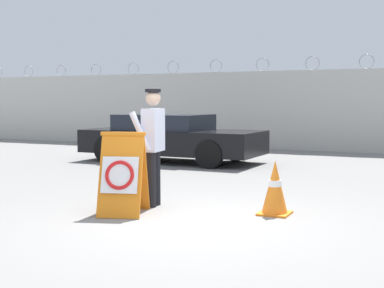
% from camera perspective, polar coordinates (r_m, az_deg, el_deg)
% --- Properties ---
extents(ground_plane, '(90.00, 90.00, 0.00)m').
position_cam_1_polar(ground_plane, '(7.09, -0.01, -8.50)').
color(ground_plane, gray).
extents(perimeter_wall, '(36.00, 0.30, 3.06)m').
position_cam_1_polar(perimeter_wall, '(17.66, 15.30, 3.47)').
color(perimeter_wall, beige).
rests_on(perimeter_wall, ground_plane).
extents(barricade_sign, '(0.80, 0.89, 1.18)m').
position_cam_1_polar(barricade_sign, '(7.64, -7.39, -3.13)').
color(barricade_sign, orange).
rests_on(barricade_sign, ground_plane).
extents(security_guard, '(0.38, 0.66, 1.79)m').
position_cam_1_polar(security_guard, '(8.15, -4.18, 0.34)').
color(security_guard, black).
rests_on(security_guard, ground_plane).
extents(traffic_cone_mid, '(0.43, 0.43, 0.77)m').
position_cam_1_polar(traffic_cone_mid, '(7.68, 8.84, -4.63)').
color(traffic_cone_mid, orange).
rests_on(traffic_cone_mid, ground_plane).
extents(parked_car_front_coupe, '(4.79, 2.06, 1.26)m').
position_cam_1_polar(parked_car_front_coupe, '(14.18, -2.31, 0.68)').
color(parked_car_front_coupe, black).
rests_on(parked_car_front_coupe, ground_plane).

